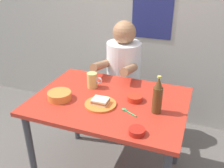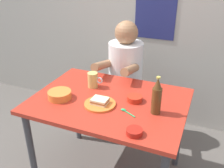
% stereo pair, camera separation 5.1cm
% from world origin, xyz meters
% --- Properties ---
extents(dining_table, '(1.10, 0.80, 0.74)m').
position_xyz_m(dining_table, '(0.00, 0.00, 0.65)').
color(dining_table, '#B72D1E').
rests_on(dining_table, ground).
extents(stool, '(0.34, 0.34, 0.45)m').
position_xyz_m(stool, '(-0.10, 0.63, 0.35)').
color(stool, '#4C4C51').
rests_on(stool, ground).
extents(person_seated, '(0.33, 0.56, 0.72)m').
position_xyz_m(person_seated, '(-0.10, 0.62, 0.77)').
color(person_seated, white).
rests_on(person_seated, stool).
extents(plate_orange, '(0.22, 0.22, 0.01)m').
position_xyz_m(plate_orange, '(-0.03, -0.10, 0.75)').
color(plate_orange, orange).
rests_on(plate_orange, dining_table).
extents(sandwich, '(0.11, 0.09, 0.04)m').
position_xyz_m(sandwich, '(-0.03, -0.10, 0.77)').
color(sandwich, beige).
rests_on(sandwich, plate_orange).
extents(beer_mug, '(0.13, 0.08, 0.12)m').
position_xyz_m(beer_mug, '(-0.20, 0.13, 0.80)').
color(beer_mug, '#D1BC66').
rests_on(beer_mug, dining_table).
extents(beer_bottle, '(0.06, 0.06, 0.26)m').
position_xyz_m(beer_bottle, '(0.35, -0.05, 0.86)').
color(beer_bottle, '#593819').
rests_on(beer_bottle, dining_table).
extents(sambal_bowl_red, '(0.10, 0.10, 0.03)m').
position_xyz_m(sambal_bowl_red, '(0.29, -0.32, 0.76)').
color(sambal_bowl_red, '#B21E14').
rests_on(sambal_bowl_red, dining_table).
extents(sauce_bowl_chili, '(0.11, 0.11, 0.04)m').
position_xyz_m(sauce_bowl_chili, '(0.18, 0.05, 0.76)').
color(sauce_bowl_chili, red).
rests_on(sauce_bowl_chili, dining_table).
extents(soup_bowl_orange, '(0.17, 0.17, 0.05)m').
position_xyz_m(soup_bowl_orange, '(-0.34, -0.12, 0.77)').
color(soup_bowl_orange, orange).
rests_on(soup_bowl_orange, dining_table).
extents(spoon, '(0.12, 0.07, 0.01)m').
position_xyz_m(spoon, '(0.17, -0.11, 0.75)').
color(spoon, '#26A559').
rests_on(spoon, dining_table).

